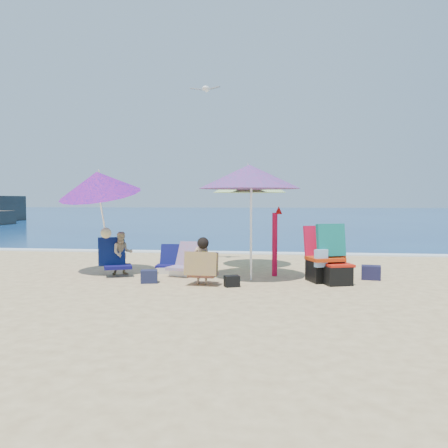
# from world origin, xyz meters

# --- Properties ---
(ground) EXTENTS (120.00, 120.00, 0.00)m
(ground) POSITION_xyz_m (0.00, 0.00, 0.00)
(ground) COLOR #D8BC84
(ground) RESTS_ON ground
(sea) EXTENTS (120.00, 80.00, 0.12)m
(sea) POSITION_xyz_m (0.00, 45.00, -0.05)
(sea) COLOR navy
(sea) RESTS_ON ground
(foam) EXTENTS (120.00, 0.50, 0.04)m
(foam) POSITION_xyz_m (0.00, 5.10, 0.02)
(foam) COLOR white
(foam) RESTS_ON ground
(umbrella_turquoise) EXTENTS (2.62, 2.62, 2.36)m
(umbrella_turquoise) POSITION_xyz_m (0.26, 0.65, 2.08)
(umbrella_turquoise) COLOR white
(umbrella_turquoise) RESTS_ON ground
(umbrella_striped) EXTENTS (1.87, 1.87, 2.32)m
(umbrella_striped) POSITION_xyz_m (0.14, 2.35, 2.03)
(umbrella_striped) COLOR white
(umbrella_striped) RESTS_ON ground
(umbrella_blue) EXTENTS (2.19, 2.23, 2.40)m
(umbrella_blue) POSITION_xyz_m (-3.01, 0.88, 1.96)
(umbrella_blue) COLOR white
(umbrella_blue) RESTS_ON ground
(furled_umbrella) EXTENTS (0.23, 0.18, 1.48)m
(furled_umbrella) POSITION_xyz_m (0.78, 1.10, 0.81)
(furled_umbrella) COLOR #B80D31
(furled_umbrella) RESTS_ON ground
(chair_navy) EXTENTS (0.56, 0.59, 0.61)m
(chair_navy) POSITION_xyz_m (-1.55, 1.27, 0.16)
(chair_navy) COLOR #0F0D4E
(chair_navy) RESTS_ON ground
(chair_rainbow) EXTENTS (0.68, 0.81, 0.71)m
(chair_rainbow) POSITION_xyz_m (-1.14, 0.95, 0.19)
(chair_rainbow) COLOR #D65F4B
(chair_rainbow) RESTS_ON ground
(camp_chair_left) EXTENTS (0.64, 0.64, 0.87)m
(camp_chair_left) POSITION_xyz_m (1.95, 0.26, 0.26)
(camp_chair_left) COLOR red
(camp_chair_left) RESTS_ON ground
(camp_chair_right) EXTENTS (0.82, 0.88, 1.15)m
(camp_chair_right) POSITION_xyz_m (1.76, 0.52, 0.42)
(camp_chair_right) COLOR #B1320C
(camp_chair_right) RESTS_ON ground
(person_center) EXTENTS (0.64, 0.59, 0.91)m
(person_center) POSITION_xyz_m (-0.58, -0.11, 0.44)
(person_center) COLOR tan
(person_center) RESTS_ON ground
(person_left) EXTENTS (0.87, 0.80, 1.03)m
(person_left) POSITION_xyz_m (-2.53, 0.82, 0.47)
(person_left) COLOR tan
(person_left) RESTS_ON ground
(bag_navy_a) EXTENTS (0.37, 0.30, 0.25)m
(bag_navy_a) POSITION_xyz_m (-1.64, -0.03, 0.12)
(bag_navy_a) COLOR #1A1E39
(bag_navy_a) RESTS_ON ground
(bag_black_a) EXTENTS (0.32, 0.27, 0.20)m
(bag_black_a) POSITION_xyz_m (-0.76, 0.93, 0.10)
(bag_black_a) COLOR black
(bag_black_a) RESTS_ON ground
(bag_tan) EXTENTS (0.30, 0.24, 0.24)m
(bag_tan) POSITION_xyz_m (-0.96, 1.09, 0.12)
(bag_tan) COLOR #A5805E
(bag_tan) RESTS_ON ground
(bag_navy_b) EXTENTS (0.42, 0.34, 0.28)m
(bag_navy_b) POSITION_xyz_m (2.71, 0.90, 0.14)
(bag_navy_b) COLOR #191835
(bag_navy_b) RESTS_ON ground
(bag_black_b) EXTENTS (0.32, 0.27, 0.21)m
(bag_black_b) POSITION_xyz_m (-0.00, -0.23, 0.10)
(bag_black_b) COLOR black
(bag_black_b) RESTS_ON ground
(seagull) EXTENTS (0.77, 0.38, 0.14)m
(seagull) POSITION_xyz_m (-0.96, 2.70, 4.34)
(seagull) COLOR white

